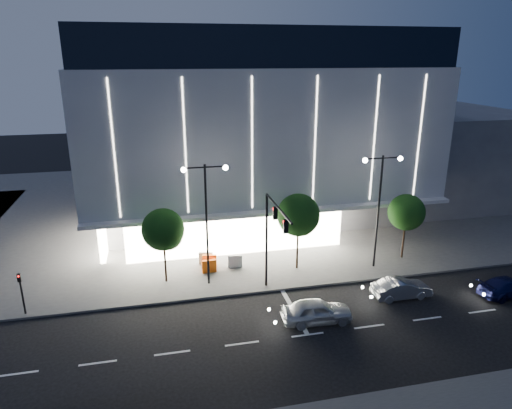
{
  "coord_description": "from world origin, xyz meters",
  "views": [
    {
      "loc": [
        -6.17,
        -23.73,
        15.94
      ],
      "look_at": [
        1.13,
        8.74,
        5.0
      ],
      "focal_mm": 32.0,
      "sensor_mm": 36.0,
      "label": 1
    }
  ],
  "objects_px": {
    "barrier_a": "(210,261)",
    "barrier_c": "(209,266)",
    "street_lamp_west": "(206,208)",
    "car_second": "(401,289)",
    "street_lamp_east": "(380,195)",
    "traffic_mast": "(272,229)",
    "tree_right": "(406,214)",
    "tree_left": "(164,232)",
    "barrier_d": "(235,261)",
    "car_third": "(509,287)",
    "barrier_b": "(206,258)",
    "ped_signal_far": "(21,289)",
    "car_lead": "(317,311)",
    "tree_mid": "(299,217)"
  },
  "relations": [
    {
      "from": "tree_left",
      "to": "barrier_c",
      "type": "height_order",
      "value": "tree_left"
    },
    {
      "from": "ped_signal_far",
      "to": "tree_right",
      "type": "distance_m",
      "value": 28.21
    },
    {
      "from": "barrier_a",
      "to": "barrier_c",
      "type": "height_order",
      "value": "same"
    },
    {
      "from": "car_second",
      "to": "barrier_a",
      "type": "xyz_separation_m",
      "value": [
        -12.31,
        7.34,
        -0.02
      ]
    },
    {
      "from": "street_lamp_west",
      "to": "street_lamp_east",
      "type": "xyz_separation_m",
      "value": [
        13.0,
        0.0,
        0.0
      ]
    },
    {
      "from": "traffic_mast",
      "to": "barrier_a",
      "type": "distance_m",
      "value": 7.78
    },
    {
      "from": "street_lamp_east",
      "to": "barrier_c",
      "type": "height_order",
      "value": "street_lamp_east"
    },
    {
      "from": "traffic_mast",
      "to": "street_lamp_east",
      "type": "xyz_separation_m",
      "value": [
        9.0,
        2.66,
        0.93
      ]
    },
    {
      "from": "tree_left",
      "to": "barrier_c",
      "type": "relative_size",
      "value": 5.2
    },
    {
      "from": "street_lamp_west",
      "to": "tree_right",
      "type": "relative_size",
      "value": 1.63
    },
    {
      "from": "tree_left",
      "to": "barrier_d",
      "type": "height_order",
      "value": "tree_left"
    },
    {
      "from": "traffic_mast",
      "to": "tree_right",
      "type": "relative_size",
      "value": 1.28
    },
    {
      "from": "tree_left",
      "to": "barrier_a",
      "type": "relative_size",
      "value": 5.2
    },
    {
      "from": "tree_right",
      "to": "barrier_a",
      "type": "height_order",
      "value": "tree_right"
    },
    {
      "from": "street_lamp_west",
      "to": "car_second",
      "type": "height_order",
      "value": "street_lamp_west"
    },
    {
      "from": "street_lamp_east",
      "to": "tree_right",
      "type": "relative_size",
      "value": 1.63
    },
    {
      "from": "ped_signal_far",
      "to": "car_lead",
      "type": "distance_m",
      "value": 18.66
    },
    {
      "from": "street_lamp_east",
      "to": "tree_left",
      "type": "bearing_deg",
      "value": 176.35
    },
    {
      "from": "street_lamp_west",
      "to": "barrier_b",
      "type": "relative_size",
      "value": 8.18
    },
    {
      "from": "street_lamp_west",
      "to": "car_second",
      "type": "xyz_separation_m",
      "value": [
        12.72,
        -4.67,
        -5.28
      ]
    },
    {
      "from": "ped_signal_far",
      "to": "car_second",
      "type": "height_order",
      "value": "ped_signal_far"
    },
    {
      "from": "ped_signal_far",
      "to": "barrier_a",
      "type": "distance_m",
      "value": 13.15
    },
    {
      "from": "car_third",
      "to": "barrier_b",
      "type": "relative_size",
      "value": 4.08
    },
    {
      "from": "street_lamp_east",
      "to": "car_second",
      "type": "relative_size",
      "value": 2.21
    },
    {
      "from": "tree_mid",
      "to": "barrier_c",
      "type": "relative_size",
      "value": 5.59
    },
    {
      "from": "street_lamp_east",
      "to": "barrier_a",
      "type": "bearing_deg",
      "value": 168.01
    },
    {
      "from": "tree_right",
      "to": "barrier_a",
      "type": "bearing_deg",
      "value": 173.95
    },
    {
      "from": "street_lamp_east",
      "to": "barrier_c",
      "type": "distance_m",
      "value": 13.92
    },
    {
      "from": "tree_mid",
      "to": "car_lead",
      "type": "height_order",
      "value": "tree_mid"
    },
    {
      "from": "tree_mid",
      "to": "street_lamp_west",
      "type": "bearing_deg",
      "value": -171.74
    },
    {
      "from": "traffic_mast",
      "to": "ped_signal_far",
      "type": "relative_size",
      "value": 2.36
    },
    {
      "from": "barrier_c",
      "to": "street_lamp_east",
      "type": "bearing_deg",
      "value": -11.17
    },
    {
      "from": "street_lamp_west",
      "to": "tree_left",
      "type": "height_order",
      "value": "street_lamp_west"
    },
    {
      "from": "tree_left",
      "to": "car_second",
      "type": "xyz_separation_m",
      "value": [
        15.69,
        -5.69,
        -3.36
      ]
    },
    {
      "from": "street_lamp_east",
      "to": "car_second",
      "type": "bearing_deg",
      "value": -93.49
    },
    {
      "from": "traffic_mast",
      "to": "car_lead",
      "type": "height_order",
      "value": "traffic_mast"
    },
    {
      "from": "barrier_b",
      "to": "street_lamp_west",
      "type": "bearing_deg",
      "value": -78.8
    },
    {
      "from": "car_second",
      "to": "barrier_a",
      "type": "bearing_deg",
      "value": 59.06
    },
    {
      "from": "street_lamp_east",
      "to": "car_third",
      "type": "distance_m",
      "value": 10.74
    },
    {
      "from": "street_lamp_west",
      "to": "ped_signal_far",
      "type": "height_order",
      "value": "street_lamp_west"
    },
    {
      "from": "car_second",
      "to": "car_third",
      "type": "relative_size",
      "value": 0.91
    },
    {
      "from": "barrier_a",
      "to": "barrier_d",
      "type": "relative_size",
      "value": 1.0
    },
    {
      "from": "traffic_mast",
      "to": "barrier_d",
      "type": "height_order",
      "value": "traffic_mast"
    },
    {
      "from": "tree_mid",
      "to": "barrier_a",
      "type": "height_order",
      "value": "tree_mid"
    },
    {
      "from": "barrier_a",
      "to": "street_lamp_west",
      "type": "bearing_deg",
      "value": -87.82
    },
    {
      "from": "street_lamp_east",
      "to": "car_lead",
      "type": "height_order",
      "value": "street_lamp_east"
    },
    {
      "from": "car_third",
      "to": "barrier_a",
      "type": "xyz_separation_m",
      "value": [
        -19.73,
        8.7,
        -0.0
      ]
    },
    {
      "from": "car_third",
      "to": "barrier_a",
      "type": "relative_size",
      "value": 4.08
    },
    {
      "from": "traffic_mast",
      "to": "street_lamp_west",
      "type": "xyz_separation_m",
      "value": [
        -4.0,
        2.66,
        0.93
      ]
    },
    {
      "from": "street_lamp_west",
      "to": "car_third",
      "type": "bearing_deg",
      "value": -16.65
    }
  ]
}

